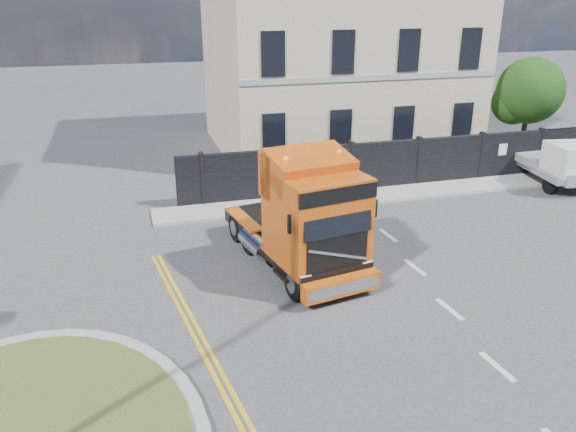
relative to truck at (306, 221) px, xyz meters
name	(u,v)px	position (x,y,z in m)	size (l,w,h in m)	color
ground	(336,319)	(-0.05, -2.66, -1.59)	(120.00, 120.00, 0.00)	#424244
hoarding_fence	(408,163)	(6.50, 6.34, -0.59)	(18.80, 0.25, 2.00)	black
georgian_building	(335,33)	(5.95, 13.84, 4.18)	(12.30, 10.30, 12.80)	#BDB596
tree	(526,94)	(14.32, 9.44, 1.45)	(3.20, 3.20, 4.80)	#382619
pavement_far	(404,193)	(5.95, 5.44, -1.53)	(20.00, 1.60, 0.12)	#989892
truck	(306,221)	(0.00, 0.00, 0.00)	(3.18, 6.23, 3.56)	black
flatbed_pickup	(563,163)	(12.59, 4.43, -0.53)	(2.57, 4.99, 1.98)	slate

